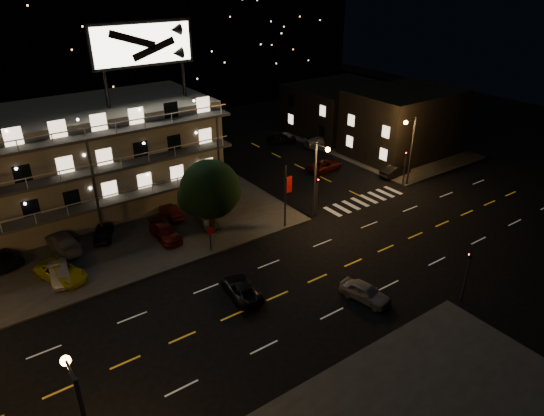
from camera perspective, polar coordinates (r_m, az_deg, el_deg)
ground at (r=38.67m, az=3.07°, el=-9.26°), size 140.00×140.00×0.00m
curb_nw at (r=50.06m, az=-24.79°, el=-2.86°), size 44.00×24.00×0.15m
curb_ne at (r=70.38m, az=12.30°, el=7.29°), size 16.00×24.00×0.15m
motel at (r=52.14m, az=-22.55°, el=5.15°), size 28.00×13.80×18.10m
side_bldg_front at (r=66.66m, az=15.16°, el=9.67°), size 14.06×10.00×8.50m
side_bldg_back at (r=74.72m, az=8.02°, el=11.51°), size 14.06×12.00×7.00m
hill_backdrop at (r=94.77m, az=-28.11°, el=16.96°), size 120.00×25.00×24.00m
streetlight_nc at (r=46.41m, az=5.41°, el=4.09°), size 0.44×1.92×8.00m
streetlight_ne at (r=56.00m, az=15.94°, el=7.17°), size 1.92×0.44×8.00m
signal_nw at (r=48.05m, az=5.31°, el=1.80°), size 0.20×0.27×4.60m
signal_sw at (r=38.51m, az=21.97°, el=-6.99°), size 0.20×0.27×4.60m
signal_ne at (r=56.81m, az=15.40°, el=4.93°), size 0.27×0.20×4.60m
banner_north at (r=45.37m, az=1.66°, el=1.55°), size 0.83×0.16×6.40m
stop_sign at (r=42.44m, az=-7.29°, el=-3.17°), size 0.91×0.11×2.61m
tree at (r=44.16m, az=-7.35°, el=1.99°), size 5.69×5.48×7.16m
lot_car_1 at (r=42.34m, az=-23.74°, el=-6.99°), size 1.95×4.10×1.30m
lot_car_2 at (r=42.40m, az=-23.59°, el=-6.91°), size 3.81×5.15×1.30m
lot_car_3 at (r=45.43m, az=-12.45°, el=-2.81°), size 1.88×4.53×1.31m
lot_car_4 at (r=47.36m, az=-7.52°, el=-1.10°), size 2.39×4.10×1.31m
lot_car_6 at (r=46.70m, az=-29.37°, el=-5.11°), size 3.51×4.85×1.23m
lot_car_7 at (r=46.53m, az=-23.45°, el=-3.63°), size 2.44×5.41×1.54m
lot_car_8 at (r=46.97m, az=-19.26°, el=-2.71°), size 3.02×4.21×1.33m
lot_car_9 at (r=49.15m, az=-11.78°, el=-0.43°), size 1.36×3.73×1.22m
side_car_0 at (r=59.94m, az=14.29°, el=4.27°), size 4.25×1.62×1.38m
side_car_1 at (r=60.17m, az=6.28°, el=5.01°), size 4.91×2.62×1.31m
side_car_2 at (r=68.33m, az=5.77°, el=7.73°), size 5.05×2.87×1.38m
side_car_3 at (r=69.67m, az=1.15°, el=8.26°), size 4.50×2.55×1.44m
road_car_east at (r=37.59m, az=10.91°, el=-9.70°), size 2.43×4.24×1.36m
road_car_west at (r=37.48m, az=-3.64°, el=-9.44°), size 2.69×4.68×1.23m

